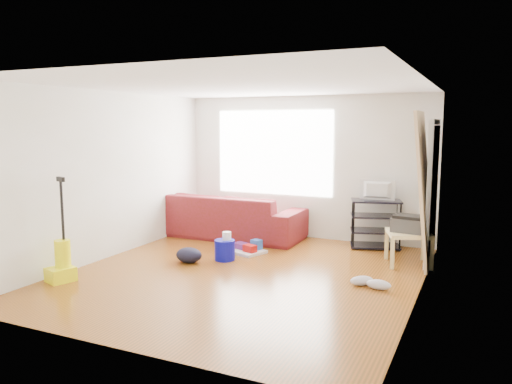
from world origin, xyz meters
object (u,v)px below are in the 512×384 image
at_px(sofa, 230,236).
at_px(cleaning_tray, 247,249).
at_px(backpack, 189,262).
at_px(side_table, 409,237).
at_px(bucket, 225,260).
at_px(vacuum, 62,262).
at_px(tv_stand, 376,223).

distance_m(sofa, cleaning_tray, 1.18).
xyz_separation_m(cleaning_tray, backpack, (-0.53, -0.87, -0.06)).
height_order(sofa, side_table, side_table).
height_order(bucket, vacuum, vacuum).
relative_size(backpack, vacuum, 0.30).
height_order(side_table, backpack, side_table).
relative_size(cleaning_tray, vacuum, 0.49).
bearing_deg(bucket, vacuum, -129.20).
relative_size(bucket, backpack, 0.76).
relative_size(side_table, backpack, 1.86).
bearing_deg(backpack, side_table, 27.88).
bearing_deg(tv_stand, bucket, -154.95).
height_order(sofa, bucket, sofa).
relative_size(tv_stand, vacuum, 0.66).
bearing_deg(tv_stand, sofa, 169.14).
distance_m(tv_stand, cleaning_tray, 2.14).
height_order(tv_stand, bucket, tv_stand).
bearing_deg(sofa, tv_stand, -173.95).
xyz_separation_m(sofa, tv_stand, (2.55, 0.27, 0.40)).
height_order(sofa, tv_stand, tv_stand).
bearing_deg(sofa, bucket, 115.13).
bearing_deg(vacuum, side_table, 52.74).
xyz_separation_m(tv_stand, side_table, (0.63, -0.79, -0.00)).
relative_size(tv_stand, backpack, 2.21).
xyz_separation_m(sofa, backpack, (0.26, -1.76, 0.00)).
height_order(sofa, vacuum, vacuum).
relative_size(cleaning_tray, backpack, 1.65).
bearing_deg(tv_stand, vacuum, -150.77).
distance_m(backpack, vacuum, 1.77).
xyz_separation_m(tv_stand, cleaning_tray, (-1.77, -1.16, -0.34)).
relative_size(sofa, side_table, 3.57).
height_order(bucket, backpack, bucket).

